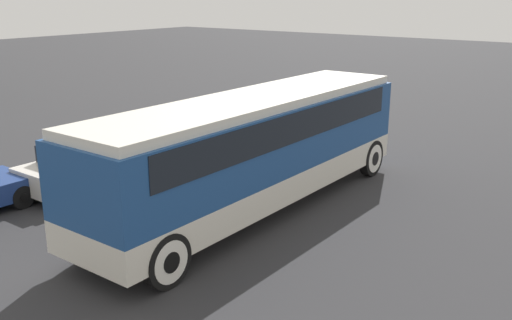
# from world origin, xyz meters

# --- Properties ---
(ground_plane) EXTENTS (120.00, 120.00, 0.00)m
(ground_plane) POSITION_xyz_m (0.00, 0.00, 0.00)
(ground_plane) COLOR #2D2D30
(tour_bus) EXTENTS (11.20, 2.60, 3.14)m
(tour_bus) POSITION_xyz_m (0.10, 0.00, 1.91)
(tour_bus) COLOR silver
(tour_bus) RESTS_ON ground_plane
(parked_car_near) EXTENTS (4.11, 1.87, 1.43)m
(parked_car_near) POSITION_xyz_m (-1.57, 5.19, 0.72)
(parked_car_near) COLOR silver
(parked_car_near) RESTS_ON ground_plane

